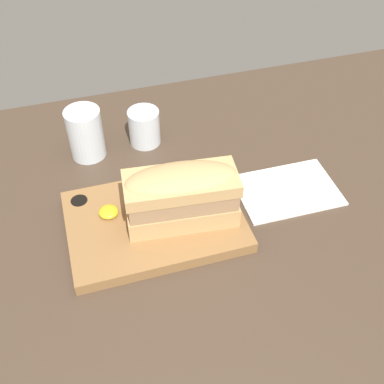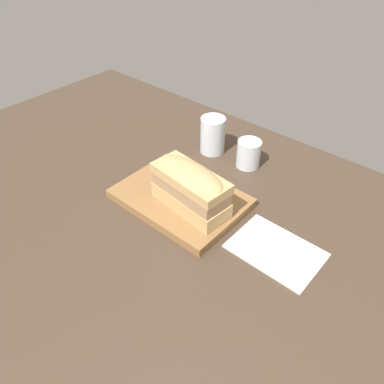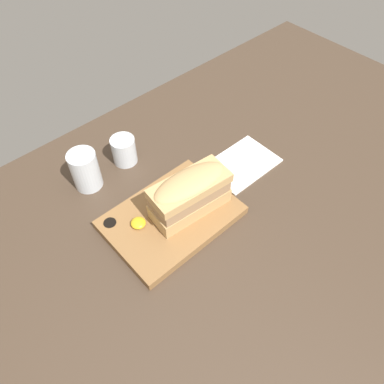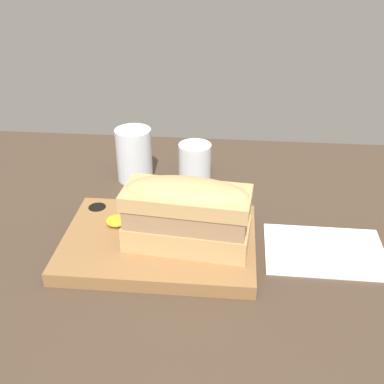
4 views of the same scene
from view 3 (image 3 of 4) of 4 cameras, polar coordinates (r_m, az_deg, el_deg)
name	(u,v)px [view 3 (image 3 of 4)]	position (r cm, az deg, el deg)	size (l,w,h in cm)	color
dining_table	(216,215)	(91.26, 3.73, -3.51)	(177.51, 98.91, 2.00)	#423326
serving_board	(171,217)	(88.20, -3.21, -3.87)	(29.83, 21.32, 2.25)	olive
sandwich	(190,192)	(83.78, -0.34, -0.05)	(19.22, 9.73, 10.78)	tan
mustard_dollop	(138,223)	(85.84, -8.19, -4.69)	(3.42, 3.42, 1.37)	gold
water_glass	(86,172)	(96.19, -15.87, 2.95)	(6.97, 6.97, 10.44)	silver
wine_glass	(124,151)	(100.71, -10.31, 6.18)	(6.40, 6.40, 7.53)	silver
napkin	(242,164)	(101.40, 7.63, 4.31)	(18.62, 13.21, 0.40)	white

